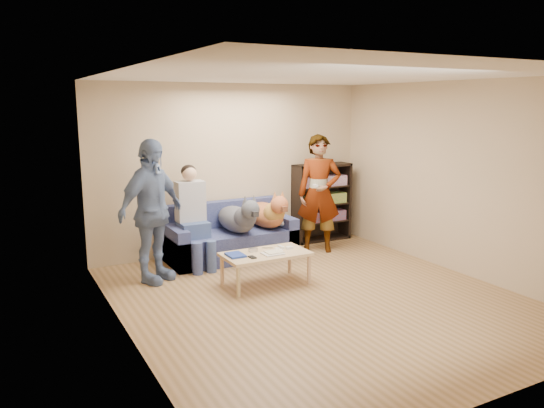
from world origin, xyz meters
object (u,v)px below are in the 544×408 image
person_standing_right (319,194)px  dog_gray (239,218)px  bookshelf (321,201)px  notebook_blue (235,255)px  person_standing_left (151,211)px  dog_tan (268,214)px  sofa (229,239)px  camera_silver (253,250)px  coffee_table (266,256)px  person_seated (193,213)px

person_standing_right → dog_gray: size_ratio=1.45×
bookshelf → notebook_blue: bearing=-146.3°
person_standing_left → dog_tan: size_ratio=1.59×
dog_tan → bookshelf: 1.28m
dog_tan → sofa: bearing=165.7°
dog_gray → sofa: bearing=104.4°
camera_silver → coffee_table: 0.18m
person_standing_left → person_seated: person_standing_left is taller
bookshelf → camera_silver: bearing=-144.0°
person_standing_right → coffee_table: person_standing_right is taller
person_standing_left → camera_silver: (1.11, -0.69, -0.49)m
person_standing_right → person_standing_left: person_standing_left is taller
notebook_blue → sofa: sofa is taller
coffee_table → bookshelf: (1.88, 1.57, 0.31)m
person_standing_right → bookshelf: (0.41, 0.56, -0.24)m
dog_tan → person_standing_right: bearing=-12.5°
person_seated → bookshelf: size_ratio=1.13×
notebook_blue → dog_gray: size_ratio=0.21×
person_standing_right → person_standing_left: bearing=-145.6°
notebook_blue → bookshelf: 2.75m
person_standing_right → dog_tan: bearing=-162.5°
coffee_table → person_seated: bearing=113.7°
person_standing_left → dog_tan: (1.89, 0.38, -0.29)m
sofa → notebook_blue: bearing=-110.4°
sofa → coffee_table: size_ratio=1.73×
notebook_blue → bookshelf: bearing=33.7°
camera_silver → dog_gray: (0.26, 0.99, 0.20)m
notebook_blue → coffee_table: notebook_blue is taller
camera_silver → coffee_table: size_ratio=0.10×
notebook_blue → sofa: bearing=69.6°
notebook_blue → sofa: 1.38m
camera_silver → sofa: size_ratio=0.06×
person_standing_left → dog_gray: bearing=-19.2°
sofa → dog_gray: size_ratio=1.51×
dog_tan → person_standing_left: bearing=-168.5°
sofa → camera_silver: bearing=-99.3°
bookshelf → person_standing_left: bearing=-166.2°
person_standing_right → camera_silver: (-1.59, -0.89, -0.47)m
person_standing_right → bookshelf: person_standing_right is taller
coffee_table → dog_tan: bearing=61.1°
sofa → person_seated: size_ratio=1.29×
camera_silver → bookshelf: bookshelf is taller
sofa → dog_tan: size_ratio=1.62×
camera_silver → coffee_table: (0.12, -0.12, -0.07)m
notebook_blue → sofa: (0.48, 1.29, -0.15)m
dog_gray → bookshelf: bookshelf is taller
camera_silver → dog_tan: size_ratio=0.09×
dog_tan → dog_gray: bearing=-171.7°
dog_tan → bookshelf: (1.22, 0.38, 0.03)m
person_standing_left → bookshelf: size_ratio=1.43×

